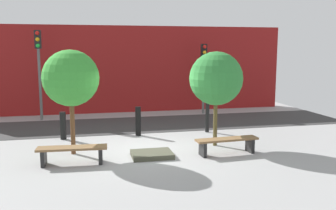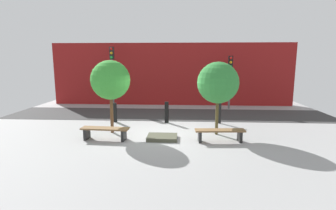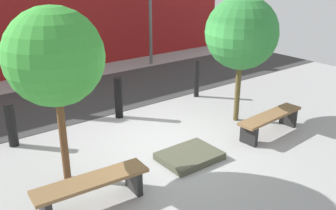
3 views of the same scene
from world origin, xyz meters
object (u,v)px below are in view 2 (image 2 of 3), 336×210
(traffic_light_mid_west, at_px, (230,72))
(bench_right, at_px, (220,133))
(planter_bed, at_px, (162,137))
(tree_behind_left_bench, at_px, (110,80))
(bollard_center, at_px, (220,112))
(traffic_light_west, at_px, (112,66))
(bollard_left, at_px, (167,112))
(bench_left, at_px, (105,131))
(tree_behind_right_bench, at_px, (218,83))
(bollard_far_left, at_px, (115,112))

(traffic_light_mid_west, bearing_deg, bench_right, -102.30)
(planter_bed, xyz_separation_m, tree_behind_left_bench, (-2.21, 0.82, 2.17))
(bollard_center, xyz_separation_m, traffic_light_west, (-6.28, 3.87, 2.11))
(bench_right, distance_m, bollard_center, 2.97)
(bench_right, xyz_separation_m, planter_bed, (-2.21, 0.20, -0.27))
(bollard_left, bearing_deg, bench_left, -126.93)
(bench_left, distance_m, tree_behind_right_bench, 4.88)
(tree_behind_right_bench, bearing_deg, bollard_left, 139.08)
(traffic_light_mid_west, bearing_deg, traffic_light_west, 179.99)
(bench_right, xyz_separation_m, traffic_light_west, (-5.90, 6.81, 2.31))
(bench_left, relative_size, traffic_light_mid_west, 0.57)
(bollard_far_left, height_order, traffic_light_west, traffic_light_west)
(tree_behind_left_bench, xyz_separation_m, bollard_far_left, (-0.38, 1.91, -1.76))
(tree_behind_right_bench, bearing_deg, traffic_light_west, 135.58)
(traffic_light_mid_west, bearing_deg, bench_left, -130.93)
(bollard_far_left, distance_m, bollard_center, 5.18)
(traffic_light_mid_west, bearing_deg, bollard_left, -133.68)
(tree_behind_left_bench, bearing_deg, planter_bed, -20.45)
(traffic_light_west, bearing_deg, bench_left, -77.70)
(bench_left, xyz_separation_m, traffic_light_mid_west, (5.90, 6.81, 1.94))
(planter_bed, height_order, tree_behind_right_bench, tree_behind_right_bench)
(bench_right, height_order, tree_behind_right_bench, tree_behind_right_bench)
(traffic_light_west, bearing_deg, bollard_left, -46.33)
(tree_behind_right_bench, xyz_separation_m, bollard_center, (0.38, 1.91, -1.61))
(planter_bed, relative_size, bollard_center, 1.07)
(bench_right, bearing_deg, bollard_center, 78.69)
(planter_bed, xyz_separation_m, bollard_center, (2.59, 2.74, 0.47))
(tree_behind_left_bench, height_order, bollard_far_left, tree_behind_left_bench)
(bollard_far_left, height_order, bollard_center, bollard_center)
(tree_behind_left_bench, distance_m, bollard_center, 5.44)
(tree_behind_right_bench, bearing_deg, planter_bed, -159.55)
(traffic_light_mid_west, bearing_deg, tree_behind_left_bench, -135.59)
(bench_left, relative_size, bollard_center, 1.73)
(bench_left, xyz_separation_m, tree_behind_right_bench, (4.42, 1.02, 1.80))
(planter_bed, bearing_deg, tree_behind_left_bench, 159.55)
(bench_right, xyz_separation_m, tree_behind_left_bench, (-4.42, 1.02, 1.89))
(tree_behind_right_bench, xyz_separation_m, bollard_left, (-2.21, 1.91, -1.63))
(planter_bed, bearing_deg, traffic_light_west, 119.20)
(tree_behind_left_bench, height_order, traffic_light_west, traffic_light_west)
(bench_left, height_order, tree_behind_right_bench, tree_behind_right_bench)
(bench_left, distance_m, bench_right, 4.42)
(bench_left, height_order, traffic_light_mid_west, traffic_light_mid_west)
(bollard_center, distance_m, traffic_light_west, 7.67)
(bench_left, xyz_separation_m, bollard_left, (2.21, 2.94, 0.18))
(bench_left, height_order, traffic_light_west, traffic_light_west)
(bench_left, relative_size, tree_behind_right_bench, 0.63)
(planter_bed, distance_m, traffic_light_west, 8.00)
(bench_right, height_order, tree_behind_left_bench, tree_behind_left_bench)
(tree_behind_left_bench, xyz_separation_m, tree_behind_right_bench, (4.42, -0.00, -0.09))
(planter_bed, bearing_deg, bench_right, -5.17)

